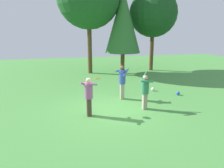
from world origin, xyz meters
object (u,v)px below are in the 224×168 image
frisbee (97,79)px  tree_right (123,21)px  ball_white (153,89)px  person_bystander (122,79)px  tree_far_right (153,13)px  person_thrower (145,89)px  ball_blue (178,93)px  person_catcher (89,94)px

frisbee → tree_right: bearing=66.4°
ball_white → person_bystander: bearing=-155.2°
person_bystander → tree_far_right: (4.98, 7.57, 3.86)m
person_thrower → ball_white: person_thrower is taller
person_thrower → ball_blue: size_ratio=8.33×
person_thrower → tree_far_right: 11.03m
person_catcher → ball_blue: size_ratio=7.85×
person_bystander → frisbee: person_bystander is taller
frisbee → ball_blue: frisbee is taller
ball_blue → tree_far_right: bearing=77.2°
person_catcher → person_thrower: bearing=-29.9°
frisbee → tree_right: size_ratio=0.04×
ball_white → tree_right: tree_right is taller
person_bystander → frisbee: bearing=0.0°
person_thrower → tree_right: tree_right is taller
person_thrower → person_bystander: bearing=-69.9°
tree_right → person_catcher: bearing=-115.1°
person_bystander → ball_white: bearing=159.2°
ball_white → tree_far_right: tree_far_right is taller
person_catcher → ball_white: bearing=0.3°
person_bystander → ball_blue: (3.23, -0.10, -0.95)m
person_catcher → tree_far_right: 12.44m
frisbee → person_catcher: bearing=-145.5°
person_catcher → frisbee: size_ratio=5.93×
person_bystander → ball_blue: person_bystander is taller
person_catcher → tree_right: bearing=30.4°
person_thrower → tree_far_right: size_ratio=0.25×
person_thrower → person_catcher: bearing=6.5°
frisbee → ball_white: size_ratio=1.27×
ball_blue → person_bystander: bearing=178.2°
tree_right → frisbee: bearing=-113.6°
ball_blue → frisbee: bearing=-162.3°
ball_white → ball_blue: ball_white is taller
person_catcher → tree_far_right: bearing=19.1°
ball_blue → tree_far_right: size_ratio=0.03×
ball_white → tree_right: size_ratio=0.03×
tree_far_right → ball_blue: bearing=-102.8°
person_bystander → ball_white: (2.22, 1.03, -0.95)m
frisbee → person_thrower: bearing=-1.9°
ball_white → ball_blue: (1.01, -1.13, -0.00)m
ball_blue → tree_far_right: (1.75, 7.68, 4.81)m
person_bystander → ball_white: person_bystander is taller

